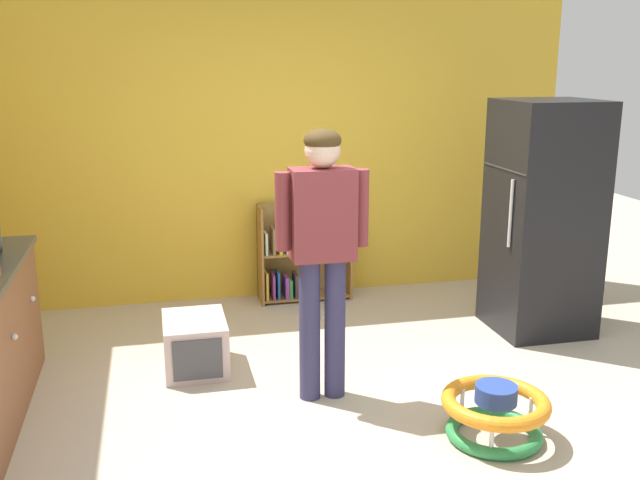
{
  "coord_description": "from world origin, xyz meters",
  "views": [
    {
      "loc": [
        -1.07,
        -3.83,
        2.08
      ],
      "look_at": [
        -0.07,
        0.45,
        0.96
      ],
      "focal_mm": 40.44,
      "sensor_mm": 36.0,
      "label": 1
    }
  ],
  "objects_px": {
    "refrigerator": "(543,218)",
    "standing_person": "(322,240)",
    "pet_carrier": "(195,344)",
    "baby_walker": "(495,412)",
    "bookshelf": "(298,258)"
  },
  "relations": [
    {
      "from": "baby_walker",
      "to": "pet_carrier",
      "type": "relative_size",
      "value": 1.09
    },
    {
      "from": "baby_walker",
      "to": "pet_carrier",
      "type": "bearing_deg",
      "value": 139.85
    },
    {
      "from": "standing_person",
      "to": "pet_carrier",
      "type": "height_order",
      "value": "standing_person"
    },
    {
      "from": "bookshelf",
      "to": "pet_carrier",
      "type": "distance_m",
      "value": 1.65
    },
    {
      "from": "pet_carrier",
      "to": "baby_walker",
      "type": "bearing_deg",
      "value": -40.15
    },
    {
      "from": "bookshelf",
      "to": "baby_walker",
      "type": "relative_size",
      "value": 1.41
    },
    {
      "from": "pet_carrier",
      "to": "refrigerator",
      "type": "bearing_deg",
      "value": 3.72
    },
    {
      "from": "bookshelf",
      "to": "baby_walker",
      "type": "xyz_separation_m",
      "value": [
        0.59,
        -2.64,
        -0.21
      ]
    },
    {
      "from": "bookshelf",
      "to": "baby_walker",
      "type": "distance_m",
      "value": 2.71
    },
    {
      "from": "refrigerator",
      "to": "standing_person",
      "type": "relative_size",
      "value": 1.06
    },
    {
      "from": "refrigerator",
      "to": "standing_person",
      "type": "bearing_deg",
      "value": -158.01
    },
    {
      "from": "bookshelf",
      "to": "standing_person",
      "type": "bearing_deg",
      "value": -96.93
    },
    {
      "from": "refrigerator",
      "to": "standing_person",
      "type": "height_order",
      "value": "refrigerator"
    },
    {
      "from": "refrigerator",
      "to": "pet_carrier",
      "type": "height_order",
      "value": "refrigerator"
    },
    {
      "from": "baby_walker",
      "to": "pet_carrier",
      "type": "xyz_separation_m",
      "value": [
        -1.57,
        1.33,
        0.02
      ]
    }
  ]
}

